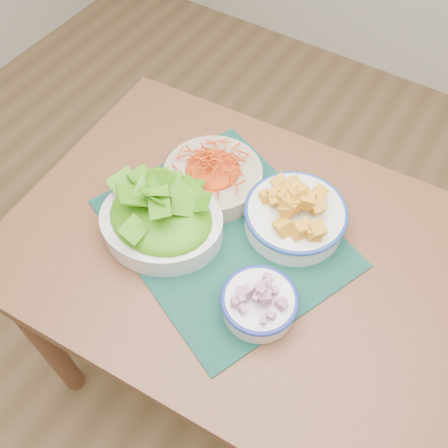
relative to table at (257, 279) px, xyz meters
The scene contains 7 objects.
ground 0.71m from the table, 117.95° to the right, with size 4.00×4.00×0.00m, color olive.
table is the anchor object (origin of this frame).
placemat 0.15m from the table, behind, with size 0.49×0.40×0.00m, color #0B2C26.
carrot_bowl 0.26m from the table, 151.42° to the left, with size 0.23×0.23×0.08m.
squash_bowl 0.19m from the table, 75.60° to the left, with size 0.23×0.23×0.10m.
lettuce_bowl 0.28m from the table, 161.65° to the right, with size 0.32×0.29×0.13m.
onion_bowl 0.20m from the table, 61.94° to the right, with size 0.18×0.18×0.08m.
Camera 1 is at (0.38, -0.24, 1.65)m, focal length 40.00 mm.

